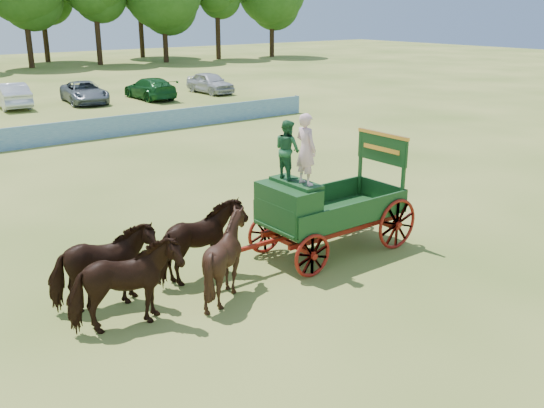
# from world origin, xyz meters

# --- Properties ---
(ground) EXTENTS (160.00, 160.00, 0.00)m
(ground) POSITION_xyz_m (0.00, 0.00, 0.00)
(ground) COLOR tan
(ground) RESTS_ON ground
(horse_lead_left) EXTENTS (2.38, 1.36, 1.89)m
(horse_lead_left) POSITION_xyz_m (-7.71, -0.26, 0.95)
(horse_lead_left) COLOR black
(horse_lead_left) RESTS_ON ground
(horse_lead_right) EXTENTS (2.39, 1.42, 1.89)m
(horse_lead_right) POSITION_xyz_m (-7.71, 0.84, 0.95)
(horse_lead_right) COLOR black
(horse_lead_right) RESTS_ON ground
(horse_wheel_left) EXTENTS (1.88, 1.71, 1.90)m
(horse_wheel_left) POSITION_xyz_m (-5.31, -0.26, 0.95)
(horse_wheel_left) COLOR black
(horse_wheel_left) RESTS_ON ground
(horse_wheel_right) EXTENTS (2.36, 1.32, 1.89)m
(horse_wheel_right) POSITION_xyz_m (-5.31, 0.84, 0.95)
(horse_wheel_right) COLOR black
(horse_wheel_right) RESTS_ON ground
(farm_dray) EXTENTS (6.00, 2.00, 3.88)m
(farm_dray) POSITION_xyz_m (-2.35, 0.30, 1.64)
(farm_dray) COLOR maroon
(farm_dray) RESTS_ON ground
(sponsor_banner) EXTENTS (26.00, 0.08, 1.05)m
(sponsor_banner) POSITION_xyz_m (-1.00, 18.00, 0.53)
(sponsor_banner) COLOR #1C5898
(sponsor_banner) RESTS_ON ground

